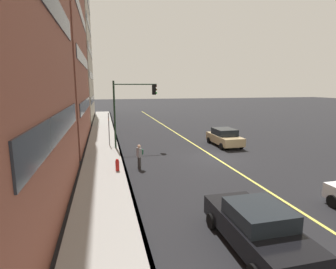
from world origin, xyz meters
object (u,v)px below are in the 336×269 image
(fire_hydrant, at_px, (117,166))
(car_black, at_px, (256,227))
(car_tan, at_px, (225,137))
(street_sign_post, at_px, (109,127))
(traffic_light_mast, at_px, (131,103))
(pedestrian_with_backpack, at_px, (139,155))

(fire_hydrant, bearing_deg, car_black, -155.91)
(car_black, bearing_deg, car_tan, -21.88)
(street_sign_post, bearing_deg, car_tan, -101.43)
(traffic_light_mast, height_order, fire_hydrant, traffic_light_mast)
(car_black, height_order, traffic_light_mast, traffic_light_mast)
(car_tan, xyz_separation_m, street_sign_post, (2.11, 10.42, 1.00))
(traffic_light_mast, relative_size, street_sign_post, 1.91)
(car_tan, height_order, fire_hydrant, car_tan)
(car_tan, xyz_separation_m, pedestrian_with_backpack, (-5.17, 8.63, 0.16))
(street_sign_post, xyz_separation_m, fire_hydrant, (-7.77, -0.30, -1.36))
(traffic_light_mast, bearing_deg, car_black, -170.92)
(street_sign_post, relative_size, fire_hydrant, 3.31)
(car_black, bearing_deg, traffic_light_mast, 9.08)
(car_tan, xyz_separation_m, fire_hydrant, (-5.66, 10.12, -0.36))
(car_black, relative_size, street_sign_post, 1.49)
(fire_hydrant, bearing_deg, traffic_light_mast, -13.60)
(car_tan, height_order, street_sign_post, street_sign_post)
(car_tan, relative_size, street_sign_post, 1.39)
(pedestrian_with_backpack, relative_size, traffic_light_mast, 0.28)
(car_black, xyz_separation_m, traffic_light_mast, (15.85, 2.53, 3.26))
(car_tan, height_order, traffic_light_mast, traffic_light_mast)
(pedestrian_with_backpack, bearing_deg, fire_hydrant, 108.28)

